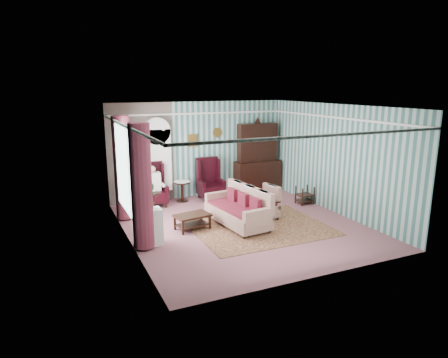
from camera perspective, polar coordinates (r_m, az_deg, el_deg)
name	(u,v)px	position (r m, az deg, el deg)	size (l,w,h in m)	color
floor	(242,225)	(9.94, 2.65, -6.59)	(6.00, 6.00, 0.00)	#995963
room_shell	(216,145)	(9.35, -1.10, 4.86)	(5.53, 6.02, 2.91)	#396965
bookcase	(158,165)	(11.76, -9.47, 2.04)	(0.80, 0.28, 2.24)	white
dresser_hutch	(258,155)	(12.83, 4.85, 3.37)	(1.50, 0.56, 2.36)	black
wingback_left	(153,185)	(11.44, -10.09, -0.85)	(0.76, 0.80, 1.25)	black
wingback_right	(211,179)	(11.96, -1.94, -0.03)	(0.76, 0.80, 1.25)	black
seated_woman	(153,186)	(11.45, -10.08, -1.02)	(0.44, 0.40, 1.18)	beige
round_side_table	(182,191)	(11.90, -6.00, -1.78)	(0.50, 0.50, 0.60)	black
nest_table	(305,195)	(11.82, 11.45, -2.22)	(0.45, 0.38, 0.54)	black
plant_stand	(149,227)	(8.76, -10.68, -6.79)	(0.55, 0.35, 0.80)	white
rug	(259,227)	(9.82, 5.02, -6.83)	(3.20, 2.60, 0.01)	#4C1920
sofa	(237,204)	(9.77, 1.93, -3.59)	(1.92, 0.92, 1.08)	beige
floral_armchair	(264,202)	(10.28, 5.67, -3.23)	(0.71, 0.83, 0.93)	beige
coffee_table	(192,222)	(9.62, -4.54, -6.12)	(0.83, 0.52, 0.37)	black
potted_plant_a	(148,200)	(8.46, -10.77, -3.02)	(0.42, 0.36, 0.47)	#1C5019
potted_plant_b	(148,195)	(8.70, -10.79, -2.32)	(0.29, 0.24, 0.54)	#25541A
potted_plant_c	(143,201)	(8.63, -11.53, -3.11)	(0.20, 0.20, 0.35)	#1A551D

